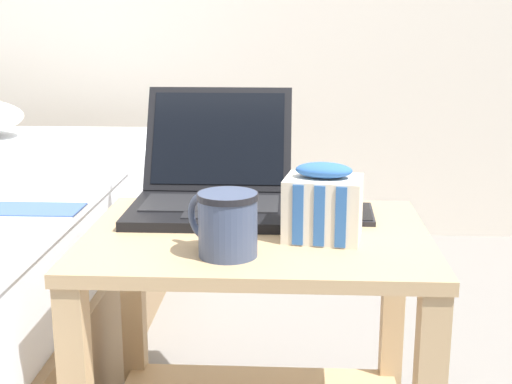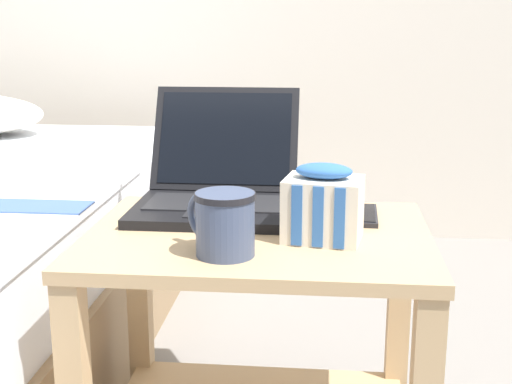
{
  "view_description": "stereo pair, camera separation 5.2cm",
  "coord_description": "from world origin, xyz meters",
  "px_view_note": "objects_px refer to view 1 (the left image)",
  "views": [
    {
      "loc": [
        0.06,
        -1.18,
        0.86
      ],
      "look_at": [
        0.0,
        -0.03,
        0.58
      ],
      "focal_mm": 50.0,
      "sensor_mm": 36.0,
      "label": 1
    },
    {
      "loc": [
        0.11,
        -1.18,
        0.86
      ],
      "look_at": [
        0.0,
        -0.03,
        0.58
      ],
      "focal_mm": 50.0,
      "sensor_mm": 36.0,
      "label": 2
    }
  ],
  "objects_px": {
    "snack_bag": "(323,205)",
    "mug_front_left": "(226,221)",
    "cell_phone": "(353,213)",
    "laptop": "(213,185)"
  },
  "relations": [
    {
      "from": "laptop",
      "to": "snack_bag",
      "type": "xyz_separation_m",
      "value": [
        0.2,
        -0.19,
        0.01
      ]
    },
    {
      "from": "snack_bag",
      "to": "cell_phone",
      "type": "bearing_deg",
      "value": 66.12
    },
    {
      "from": "mug_front_left",
      "to": "snack_bag",
      "type": "relative_size",
      "value": 0.86
    },
    {
      "from": "snack_bag",
      "to": "mug_front_left",
      "type": "bearing_deg",
      "value": -148.46
    },
    {
      "from": "mug_front_left",
      "to": "laptop",
      "type": "bearing_deg",
      "value": 100.51
    },
    {
      "from": "laptop",
      "to": "mug_front_left",
      "type": "relative_size",
      "value": 2.84
    },
    {
      "from": "cell_phone",
      "to": "snack_bag",
      "type": "bearing_deg",
      "value": -113.88
    },
    {
      "from": "snack_bag",
      "to": "cell_phone",
      "type": "xyz_separation_m",
      "value": [
        0.06,
        0.14,
        -0.05
      ]
    },
    {
      "from": "mug_front_left",
      "to": "cell_phone",
      "type": "bearing_deg",
      "value": 47.53
    },
    {
      "from": "snack_bag",
      "to": "cell_phone",
      "type": "distance_m",
      "value": 0.16
    }
  ]
}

